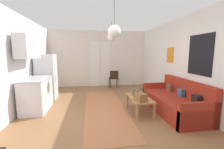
{
  "coord_description": "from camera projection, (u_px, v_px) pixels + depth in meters",
  "views": [
    {
      "loc": [
        -0.41,
        -3.55,
        1.61
      ],
      "look_at": [
        0.29,
        1.23,
        0.91
      ],
      "focal_mm": 24.08,
      "sensor_mm": 36.0,
      "label": 1
    }
  ],
  "objects": [
    {
      "name": "ground_plane",
      "position": [
        108.0,
        119.0,
        3.77
      ],
      "size": [
        5.15,
        8.03,
        0.1
      ],
      "primitive_type": "cube",
      "color": "#8E603D"
    },
    {
      "name": "wall_back",
      "position": [
        98.0,
        59.0,
        7.26
      ],
      "size": [
        4.75,
        0.13,
        2.65
      ],
      "color": "silver",
      "rests_on": "ground_plane"
    },
    {
      "name": "wall_right",
      "position": [
        196.0,
        64.0,
        3.91
      ],
      "size": [
        0.12,
        7.63,
        2.65
      ],
      "color": "white",
      "rests_on": "ground_plane"
    },
    {
      "name": "wall_left",
      "position": [
        1.0,
        66.0,
        3.24
      ],
      "size": [
        0.12,
        7.63,
        2.65
      ],
      "color": "silver",
      "rests_on": "ground_plane"
    },
    {
      "name": "area_rug",
      "position": [
        105.0,
        108.0,
        4.39
      ],
      "size": [
        1.13,
        3.76,
        0.01
      ],
      "primitive_type": "cube",
      "color": "#B26B42",
      "rests_on": "ground_plane"
    },
    {
      "name": "couch",
      "position": [
        175.0,
        102.0,
        4.11
      ],
      "size": [
        0.91,
        2.13,
        0.88
      ],
      "color": "maroon",
      "rests_on": "ground_plane"
    },
    {
      "name": "coffee_table",
      "position": [
        140.0,
        99.0,
        4.05
      ],
      "size": [
        0.52,
        1.0,
        0.42
      ],
      "color": "#A87542",
      "rests_on": "ground_plane"
    },
    {
      "name": "bamboo_vase",
      "position": [
        133.0,
        92.0,
        4.24
      ],
      "size": [
        0.08,
        0.08,
        0.4
      ],
      "color": "#47704C",
      "rests_on": "coffee_table"
    },
    {
      "name": "handbag",
      "position": [
        141.0,
        97.0,
        3.71
      ],
      "size": [
        0.28,
        0.33,
        0.31
      ],
      "color": "brown",
      "rests_on": "coffee_table"
    },
    {
      "name": "refrigerator",
      "position": [
        46.0,
        77.0,
        5.21
      ],
      "size": [
        0.65,
        0.59,
        1.56
      ],
      "color": "white",
      "rests_on": "ground_plane"
    },
    {
      "name": "kitchen_counter",
      "position": [
        35.0,
        83.0,
        4.15
      ],
      "size": [
        0.63,
        1.12,
        2.08
      ],
      "color": "silver",
      "rests_on": "ground_plane"
    },
    {
      "name": "accent_chair",
      "position": [
        114.0,
        78.0,
        6.92
      ],
      "size": [
        0.42,
        0.4,
        0.81
      ],
      "rotation": [
        0.0,
        0.0,
        3.14
      ],
      "color": "black",
      "rests_on": "ground_plane"
    },
    {
      "name": "pendant_lamp_near",
      "position": [
        114.0,
        32.0,
        3.07
      ],
      "size": [
        0.27,
        0.27,
        0.75
      ],
      "color": "black"
    },
    {
      "name": "pendant_lamp_far",
      "position": [
        111.0,
        37.0,
        5.04
      ],
      "size": [
        0.27,
        0.27,
        0.64
      ],
      "color": "black"
    }
  ]
}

